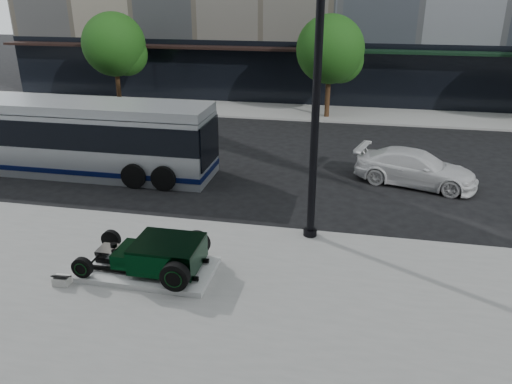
% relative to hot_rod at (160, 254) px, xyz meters
% --- Properties ---
extents(ground, '(120.00, 120.00, 0.00)m').
position_rel_hot_rod_xyz_m(ground, '(1.98, 5.33, -0.70)').
color(ground, black).
rests_on(ground, ground).
extents(sidewalk_far, '(70.00, 4.00, 0.12)m').
position_rel_hot_rod_xyz_m(sidewalk_far, '(1.98, 19.33, -0.64)').
color(sidewalk_far, gray).
rests_on(sidewalk_far, ground).
extents(street_trees, '(29.80, 3.80, 5.70)m').
position_rel_hot_rod_xyz_m(street_trees, '(3.13, 18.40, 3.07)').
color(street_trees, black).
rests_on(street_trees, sidewalk_far).
extents(display_plinth, '(3.40, 1.80, 0.15)m').
position_rel_hot_rod_xyz_m(display_plinth, '(-0.33, -0.00, -0.50)').
color(display_plinth, silver).
rests_on(display_plinth, sidewalk_near).
extents(hot_rod, '(3.22, 2.00, 0.81)m').
position_rel_hot_rod_xyz_m(hot_rod, '(0.00, 0.00, 0.00)').
color(hot_rod, black).
rests_on(hot_rod, display_plinth).
extents(info_plaque, '(0.41, 0.32, 0.31)m').
position_rel_hot_rod_xyz_m(info_plaque, '(-2.27, -1.00, -0.45)').
color(info_plaque, silver).
rests_on(info_plaque, sidewalk_near).
extents(lamppost, '(0.41, 0.41, 7.50)m').
position_rel_hot_rod_xyz_m(lamppost, '(3.60, 2.98, 2.89)').
color(lamppost, black).
rests_on(lamppost, sidewalk_near).
extents(transit_bus, '(12.12, 2.88, 2.92)m').
position_rel_hot_rod_xyz_m(transit_bus, '(-6.77, 7.12, 0.79)').
color(transit_bus, '#AEB4B8').
rests_on(transit_bus, ground).
extents(white_sedan, '(4.91, 3.02, 1.33)m').
position_rel_hot_rod_xyz_m(white_sedan, '(7.09, 8.37, -0.03)').
color(white_sedan, silver).
rests_on(white_sedan, ground).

